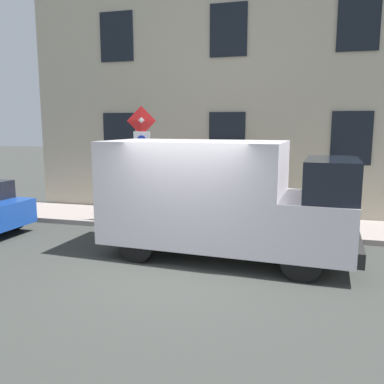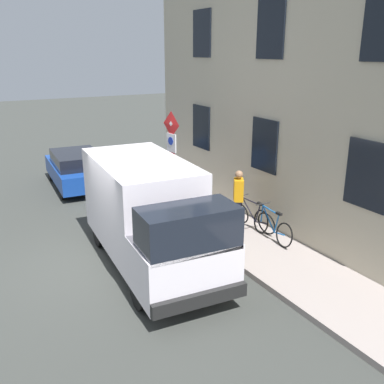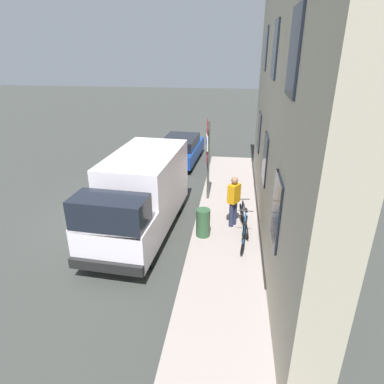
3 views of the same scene
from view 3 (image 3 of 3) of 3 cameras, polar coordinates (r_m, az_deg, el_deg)
The scene contains 10 objects.
ground_plane at distance 12.15m, azimuth -11.75°, elevation -4.77°, with size 80.00×80.00×0.00m, color #363835.
sidewalk_slab at distance 11.50m, azimuth 5.94°, elevation -5.68°, with size 2.17×14.85×0.14m, color gray.
building_facade at distance 10.29m, azimuth 15.04°, elevation 12.68°, with size 0.75×12.85×7.72m.
sign_post_stacked at distance 12.58m, azimuth 2.60°, elevation 7.18°, with size 0.19×0.56×3.07m.
delivery_van at distance 10.83m, azimuth -8.74°, elevation -0.31°, with size 2.36×5.45×2.50m.
parked_hatchback at distance 17.61m, azimuth -1.87°, elevation 7.31°, with size 2.00×4.10×1.38m.
bicycle_blue at distance 10.29m, azimuth 8.82°, elevation -6.82°, with size 0.46×1.72×0.89m.
bicycle_black at distance 11.03m, azimuth 8.76°, elevation -4.60°, with size 0.48×1.71×0.89m.
pedestrian at distance 11.00m, azimuth 7.06°, elevation -1.32°, with size 0.43×0.48×1.72m.
litter_bin at distance 10.55m, azimuth 1.88°, elevation -5.21°, with size 0.44×0.44×0.90m, color #2D5133.
Camera 3 is at (3.81, -10.05, 5.67)m, focal length 31.53 mm.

